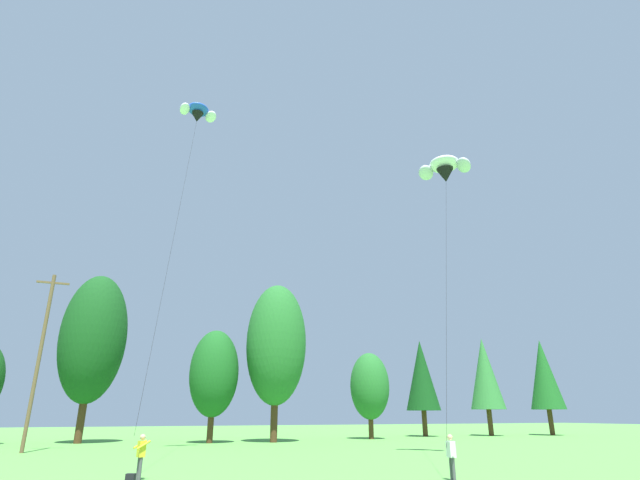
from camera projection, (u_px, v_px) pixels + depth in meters
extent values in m
cylinder|color=#472D19|center=(81.00, 421.00, 44.01)|extent=(0.67, 0.67, 3.83)
ellipsoid|color=#144719|center=(93.00, 338.00, 46.47)|extent=(5.92, 5.92, 11.99)
cylinder|color=#472D19|center=(210.00, 428.00, 44.30)|extent=(0.55, 0.55, 2.51)
ellipsoid|color=#19561E|center=(214.00, 373.00, 45.91)|extent=(4.51, 4.51, 7.87)
cylinder|color=#472D19|center=(274.00, 421.00, 45.72)|extent=(0.66, 0.66, 3.71)
ellipsoid|color=#236628|center=(276.00, 343.00, 48.10)|extent=(5.79, 5.79, 11.60)
cylinder|color=#472D19|center=(371.00, 428.00, 51.44)|extent=(0.52, 0.52, 2.20)
ellipsoid|color=#236628|center=(370.00, 386.00, 52.85)|extent=(4.17, 4.17, 6.89)
cylinder|color=#472D19|center=(425.00, 423.00, 57.56)|extent=(0.58, 0.58, 2.87)
cone|color=#0F3D14|center=(421.00, 375.00, 59.40)|extent=(4.02, 4.02, 8.16)
cylinder|color=#472D19|center=(490.00, 422.00, 59.32)|extent=(0.60, 0.60, 3.01)
cone|color=#2D7033|center=(485.00, 373.00, 61.25)|extent=(4.14, 4.14, 8.56)
cylinder|color=#472D19|center=(551.00, 422.00, 60.84)|extent=(0.60, 0.60, 3.01)
cone|color=#19561E|center=(544.00, 374.00, 62.77)|extent=(4.15, 4.15, 8.58)
cylinder|color=brown|center=(39.00, 359.00, 34.82)|extent=(0.26, 0.26, 12.29)
cube|color=brown|center=(53.00, 283.00, 36.67)|extent=(2.20, 0.14, 0.14)
cylinder|color=#4C4C51|center=(140.00, 469.00, 19.34)|extent=(0.16, 0.16, 0.84)
cylinder|color=#4C4C51|center=(138.00, 468.00, 19.49)|extent=(0.16, 0.16, 0.84)
cube|color=yellow|center=(141.00, 449.00, 19.65)|extent=(0.32, 0.43, 0.60)
sphere|color=tan|center=(143.00, 437.00, 19.80)|extent=(0.22, 0.22, 0.22)
cylinder|color=yellow|center=(144.00, 445.00, 19.53)|extent=(0.53, 0.21, 0.35)
cylinder|color=yellow|center=(140.00, 444.00, 19.89)|extent=(0.53, 0.21, 0.35)
cylinder|color=#4C4C51|center=(454.00, 469.00, 19.17)|extent=(0.15, 0.15, 0.84)
cylinder|color=#4C4C51|center=(451.00, 469.00, 19.35)|extent=(0.15, 0.15, 0.84)
cube|color=white|center=(451.00, 449.00, 19.50)|extent=(0.30, 0.41, 0.60)
sphere|color=tan|center=(450.00, 437.00, 19.65)|extent=(0.22, 0.22, 0.22)
cylinder|color=white|center=(454.00, 449.00, 19.29)|extent=(0.21, 0.12, 0.57)
cylinder|color=white|center=(448.00, 448.00, 19.73)|extent=(0.21, 0.12, 0.57)
ellipsoid|color=blue|center=(198.00, 110.00, 38.96)|extent=(1.85, 1.53, 1.03)
ellipsoid|color=white|center=(211.00, 117.00, 39.38)|extent=(1.17, 1.20, 1.14)
ellipsoid|color=white|center=(185.00, 109.00, 38.35)|extent=(0.97, 1.22, 1.14)
cone|color=black|center=(197.00, 117.00, 38.85)|extent=(1.08, 1.08, 0.81)
cylinder|color=black|center=(176.00, 228.00, 29.16)|extent=(2.56, 12.22, 22.56)
ellipsoid|color=white|center=(444.00, 164.00, 34.41)|extent=(2.56, 2.60, 1.21)
ellipsoid|color=silver|center=(464.00, 165.00, 33.75)|extent=(1.60, 1.62, 1.36)
ellipsoid|color=silver|center=(426.00, 173.00, 34.82)|extent=(1.65, 1.57, 1.36)
cone|color=black|center=(446.00, 175.00, 34.27)|extent=(1.66, 1.66, 1.00)
cylinder|color=black|center=(446.00, 279.00, 26.79)|extent=(7.15, 7.54, 16.46)
cube|color=black|center=(130.00, 479.00, 17.96)|extent=(0.39, 0.34, 0.40)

